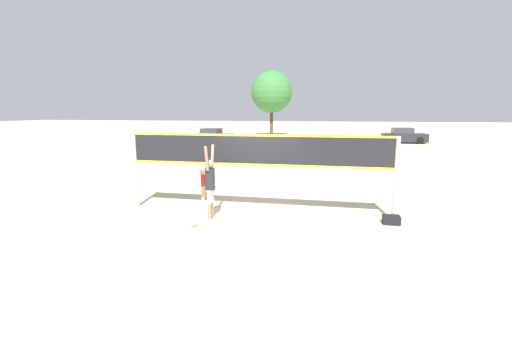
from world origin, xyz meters
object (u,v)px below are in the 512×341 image
Objects in this scene: parked_car_mid at (213,136)px; tree_left_cluster at (272,92)px; player_spiker at (210,181)px; parked_car_near at (404,136)px; volleyball at (193,222)px; player_blocker at (203,166)px; gear_bag at (391,220)px; volleyball_net at (256,157)px.

parked_car_mid is 10.75m from tree_left_cluster.
player_spiker reaches higher than parked_car_near.
volleyball is at bearing -112.77° from parked_car_near.
player_blocker is 24.12m from parked_car_mid.
parked_car_near is 0.98× the size of parked_car_mid.
parked_car_near is (5.75, 26.33, 0.55)m from gear_bag.
player_blocker is 31.62m from tree_left_cluster.
parked_car_near is at bearing 154.76° from player_blocker.
parked_car_mid is at bearing 111.37° from volleyball_net.
parked_car_near is at bearing 77.68° from gear_bag.
player_blocker is 0.56× the size of parked_car_near.
player_blocker is (-0.94, 2.01, 0.09)m from player_spiker.
parked_car_near is (11.04, 27.59, 0.56)m from volleyball.
gear_bag is at bearing 13.46° from volleyball.
tree_left_cluster reaches higher than gear_bag.
player_blocker is 0.29× the size of tree_left_cluster.
player_blocker is 3.03m from volleyball.
parked_car_mid is (-13.31, 24.44, 0.48)m from gear_bag.
player_blocker reaches higher than parked_car_mid.
tree_left_cluster reaches higher than volleyball_net.
parked_car_near is (9.61, 26.05, -1.07)m from volleyball_net.
player_spiker reaches higher than volleyball.
tree_left_cluster is (-3.14, 33.98, 5.30)m from volleyball.
player_blocker reaches higher than volleyball.
volleyball is 29.72m from parked_car_near.
volleyball is at bearing -132.79° from volleyball_net.
tree_left_cluster reaches higher than player_blocker.
volleyball is at bearing -66.73° from parked_car_mid.
tree_left_cluster is at bearing 65.41° from parked_car_mid.
player_spiker is 28.94m from parked_car_near.
player_blocker is 6.24m from gear_bag.
volleyball is 34.54m from tree_left_cluster.
player_spiker is 0.52× the size of parked_car_near.
gear_bag is at bearing -55.48° from parked_car_mid.
gear_bag is at bearing -103.28° from parked_car_near.
volleyball_net reaches higher than parked_car_near.
player_spiker is at bearing -173.95° from gear_bag.
player_blocker is (-2.11, 1.20, -0.53)m from volleyball_net.
volleyball_net is 3.76× the size of player_spiker.
tree_left_cluster is at bearing 104.45° from gear_bag.
player_spiker is (-1.17, -0.81, -0.61)m from volleyball_net.
player_blocker is at bearing -66.32° from parked_car_mid.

